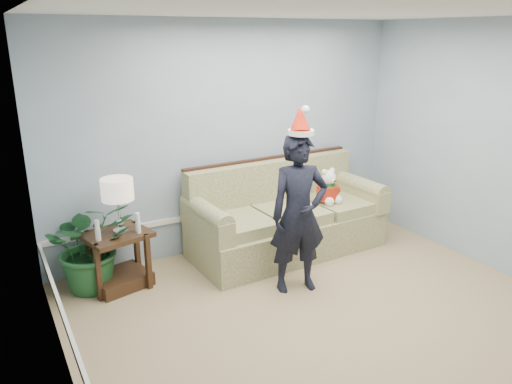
{
  "coord_description": "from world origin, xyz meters",
  "views": [
    {
      "loc": [
        -2.58,
        -2.74,
        2.53
      ],
      "look_at": [
        -0.19,
        1.55,
        0.97
      ],
      "focal_mm": 35.0,
      "sensor_mm": 36.0,
      "label": 1
    }
  ],
  "objects": [
    {
      "name": "houseplant",
      "position": [
        -1.78,
        2.15,
        0.48
      ],
      "size": [
        0.87,
        0.76,
        0.96
      ],
      "primitive_type": "imported",
      "rotation": [
        0.0,
        0.0,
        0.01
      ],
      "color": "#1D5328",
      "rests_on": "room_shell"
    },
    {
      "name": "teddy_bear",
      "position": [
        0.98,
        1.86,
        0.72
      ],
      "size": [
        0.29,
        0.32,
        0.43
      ],
      "rotation": [
        0.0,
        0.0,
        0.11
      ],
      "color": "white",
      "rests_on": "sofa"
    },
    {
      "name": "santa_hat",
      "position": [
        0.06,
        1.14,
        1.74
      ],
      "size": [
        0.33,
        0.35,
        0.29
      ],
      "rotation": [
        0.0,
        0.0,
        -0.41
      ],
      "color": "white",
      "rests_on": "man"
    },
    {
      "name": "table_lamp",
      "position": [
        -1.49,
        2.04,
        1.03
      ],
      "size": [
        0.32,
        0.32,
        0.57
      ],
      "color": "silver",
      "rests_on": "side_table"
    },
    {
      "name": "room_shell",
      "position": [
        0.0,
        0.0,
        1.35
      ],
      "size": [
        4.54,
        5.04,
        2.74
      ],
      "color": "tan",
      "rests_on": "ground"
    },
    {
      "name": "man",
      "position": [
        0.06,
        1.13,
        0.81
      ],
      "size": [
        0.66,
        0.51,
        1.62
      ],
      "primitive_type": "imported",
      "rotation": [
        0.0,
        0.0,
        -0.23
      ],
      "color": "black",
      "rests_on": "room_shell"
    },
    {
      "name": "candle_pair",
      "position": [
        -1.53,
        1.94,
        0.7
      ],
      "size": [
        0.45,
        0.05,
        0.21
      ],
      "color": "silver",
      "rests_on": "side_table"
    },
    {
      "name": "sofa",
      "position": [
        0.47,
        2.02,
        0.38
      ],
      "size": [
        2.34,
        1.07,
        1.08
      ],
      "rotation": [
        0.0,
        0.0,
        0.04
      ],
      "color": "#5A6831",
      "rests_on": "room_shell"
    },
    {
      "name": "wainscot_trim",
      "position": [
        -1.18,
        1.18,
        0.45
      ],
      "size": [
        4.49,
        4.99,
        0.06
      ],
      "color": "white",
      "rests_on": "room_shell"
    },
    {
      "name": "side_table",
      "position": [
        -1.53,
        2.06,
        0.23
      ],
      "size": [
        0.73,
        0.65,
        0.6
      ],
      "rotation": [
        0.0,
        0.0,
        0.24
      ],
      "color": "#3C2416",
      "rests_on": "room_shell"
    }
  ]
}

